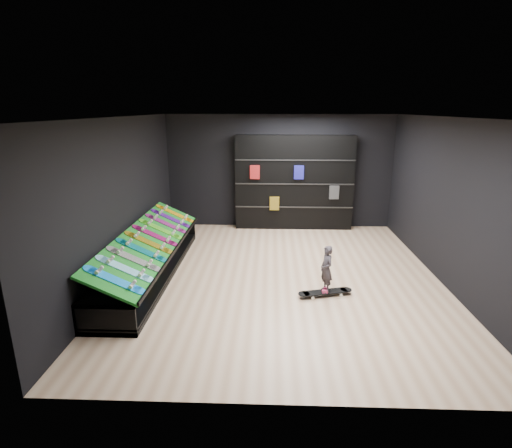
{
  "coord_description": "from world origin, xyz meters",
  "views": [
    {
      "loc": [
        -0.22,
        -7.18,
        3.16
      ],
      "look_at": [
        -0.5,
        0.2,
        1.0
      ],
      "focal_mm": 28.0,
      "sensor_mm": 36.0,
      "label": 1
    }
  ],
  "objects_px": {
    "child": "(326,278)",
    "back_shelving": "(294,183)",
    "display_rack": "(151,263)",
    "floor_skateboard": "(325,293)"
  },
  "relations": [
    {
      "from": "child",
      "to": "floor_skateboard",
      "type": "bearing_deg",
      "value": 0.0
    },
    {
      "from": "back_shelving",
      "to": "child",
      "type": "relative_size",
      "value": 6.23
    },
    {
      "from": "display_rack",
      "to": "back_shelving",
      "type": "xyz_separation_m",
      "value": [
        2.94,
        3.32,
        0.99
      ]
    },
    {
      "from": "display_rack",
      "to": "floor_skateboard",
      "type": "height_order",
      "value": "display_rack"
    },
    {
      "from": "floor_skateboard",
      "to": "child",
      "type": "distance_m",
      "value": 0.29
    },
    {
      "from": "child",
      "to": "display_rack",
      "type": "bearing_deg",
      "value": -121.18
    },
    {
      "from": "child",
      "to": "back_shelving",
      "type": "bearing_deg",
      "value": 167.47
    },
    {
      "from": "display_rack",
      "to": "floor_skateboard",
      "type": "bearing_deg",
      "value": -13.79
    },
    {
      "from": "floor_skateboard",
      "to": "back_shelving",
      "type": "bearing_deg",
      "value": 80.14
    },
    {
      "from": "back_shelving",
      "to": "floor_skateboard",
      "type": "height_order",
      "value": "back_shelving"
    }
  ]
}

